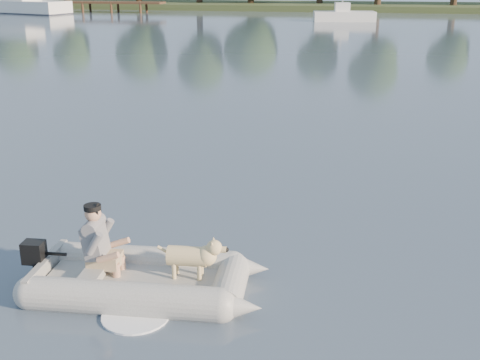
% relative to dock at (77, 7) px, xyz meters
% --- Properties ---
extents(water, '(160.00, 160.00, 0.00)m').
position_rel_dock_xyz_m(water, '(26.00, -52.00, -0.52)').
color(water, slate).
rests_on(water, ground).
extents(shore_bank, '(160.00, 12.00, 0.70)m').
position_rel_dock_xyz_m(shore_bank, '(26.00, 10.00, -0.27)').
color(shore_bank, '#47512D').
rests_on(shore_bank, water).
extents(dock, '(18.00, 2.00, 1.04)m').
position_rel_dock_xyz_m(dock, '(0.00, 0.00, 0.00)').
color(dock, '#4C331E').
rests_on(dock, water).
extents(dinghy, '(4.09, 2.81, 1.20)m').
position_rel_dock_xyz_m(dinghy, '(25.48, -52.13, -0.02)').
color(dinghy, gray).
rests_on(dinghy, water).
extents(man, '(0.65, 0.57, 0.92)m').
position_rel_dock_xyz_m(man, '(24.88, -52.13, 0.14)').
color(man, slate).
rests_on(man, dinghy).
extents(dog, '(0.81, 0.33, 0.53)m').
position_rel_dock_xyz_m(dog, '(26.03, -52.05, -0.08)').
color(dog, tan).
rests_on(dog, dinghy).
extents(outboard_motor, '(0.37, 0.27, 0.67)m').
position_rel_dock_xyz_m(outboard_motor, '(24.06, -52.22, -0.25)').
color(outboard_motor, black).
rests_on(outboard_motor, dinghy).
extents(cabin_cruiser, '(9.87, 5.95, 2.88)m').
position_rel_dock_xyz_m(cabin_cruiser, '(-3.56, -3.47, 0.70)').
color(cabin_cruiser, white).
rests_on(cabin_cruiser, water).
extents(motorboat, '(5.35, 2.71, 2.16)m').
position_rel_dock_xyz_m(motorboat, '(26.72, -7.30, 0.46)').
color(motorboat, white).
rests_on(motorboat, water).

